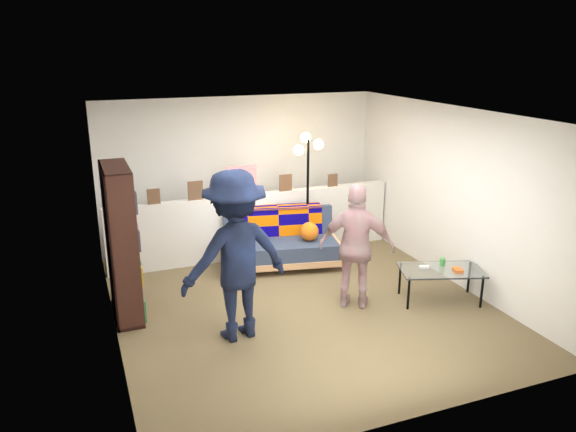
# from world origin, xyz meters

# --- Properties ---
(ground) EXTENTS (5.00, 5.00, 0.00)m
(ground) POSITION_xyz_m (0.00, 0.00, 0.00)
(ground) COLOR brown
(ground) RESTS_ON ground
(room_shell) EXTENTS (4.60, 5.05, 2.45)m
(room_shell) POSITION_xyz_m (0.00, 0.47, 1.67)
(room_shell) COLOR silver
(room_shell) RESTS_ON ground
(half_wall_ledge) EXTENTS (4.45, 0.15, 1.00)m
(half_wall_ledge) POSITION_xyz_m (0.00, 1.80, 0.50)
(half_wall_ledge) COLOR silver
(half_wall_ledge) RESTS_ON ground
(ledge_decor) EXTENTS (2.97, 0.02, 0.45)m
(ledge_decor) POSITION_xyz_m (-0.23, 1.78, 1.18)
(ledge_decor) COLOR brown
(ledge_decor) RESTS_ON half_wall_ledge
(futon_sofa) EXTENTS (1.86, 1.13, 0.75)m
(futon_sofa) POSITION_xyz_m (0.25, 1.29, 0.35)
(futon_sofa) COLOR tan
(futon_sofa) RESTS_ON ground
(bookshelf) EXTENTS (0.31, 0.92, 1.85)m
(bookshelf) POSITION_xyz_m (-2.08, 0.49, 0.86)
(bookshelf) COLOR black
(bookshelf) RESTS_ON ground
(coffee_table) EXTENTS (1.15, 0.86, 0.53)m
(coffee_table) POSITION_xyz_m (1.71, -0.59, 0.40)
(coffee_table) COLOR black
(coffee_table) RESTS_ON ground
(floor_lamp) EXTENTS (0.44, 0.34, 1.91)m
(floor_lamp) POSITION_xyz_m (0.76, 1.54, 1.35)
(floor_lamp) COLOR black
(floor_lamp) RESTS_ON ground
(person_left) EXTENTS (1.34, 0.89, 1.92)m
(person_left) POSITION_xyz_m (-0.97, -0.50, 0.96)
(person_left) COLOR black
(person_left) RESTS_ON ground
(person_right) EXTENTS (0.99, 0.82, 1.58)m
(person_right) POSITION_xyz_m (0.63, -0.32, 0.79)
(person_right) COLOR pink
(person_right) RESTS_ON ground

